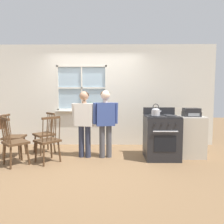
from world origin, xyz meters
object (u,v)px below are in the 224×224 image
at_px(chair_near_stove, 45,134).
at_px(stereo, 191,112).
at_px(chair_by_window, 13,137).
at_px(chair_near_wall, 15,143).
at_px(chair_center_cluster, 48,141).
at_px(handbag, 2,122).
at_px(side_counter, 190,136).
at_px(person_elderly_left, 84,118).
at_px(person_teen_center, 105,117).
at_px(kettle, 156,112).
at_px(potted_plant, 90,107).
at_px(stove, 161,137).

xyz_separation_m(chair_near_stove, stereo, (3.32, -0.28, 0.55)).
xyz_separation_m(chair_by_window, chair_near_wall, (0.28, -0.50, 0.00)).
height_order(chair_near_wall, chair_center_cluster, same).
bearing_deg(chair_near_stove, handbag, -109.68).
relative_size(chair_near_wall, chair_near_stove, 1.00).
bearing_deg(side_counter, stereo, -90.00).
relative_size(chair_center_cluster, person_elderly_left, 0.65).
relative_size(chair_center_cluster, person_teen_center, 0.65).
relative_size(kettle, potted_plant, 0.96).
bearing_deg(person_teen_center, side_counter, -8.53).
bearing_deg(chair_near_wall, person_elderly_left, -114.44).
bearing_deg(kettle, handbag, 177.15).
bearing_deg(chair_by_window, chair_center_cluster, -115.58).
distance_m(kettle, stereo, 0.86).
bearing_deg(person_teen_center, handbag, 169.24).
distance_m(chair_near_stove, potted_plant, 1.35).
relative_size(chair_by_window, handbag, 3.08).
bearing_deg(side_counter, chair_near_stove, 175.53).
relative_size(chair_by_window, stove, 0.87).
relative_size(chair_near_stove, side_counter, 1.05).
relative_size(person_elderly_left, side_counter, 1.60).
xyz_separation_m(person_elderly_left, kettle, (1.50, -0.19, 0.16)).
height_order(person_elderly_left, stereo, person_elderly_left).
height_order(stove, potted_plant, potted_plant).
bearing_deg(person_teen_center, stove, -13.31).
height_order(stove, handbag, stove).
bearing_deg(chair_by_window, handbag, 90.00).
xyz_separation_m(chair_near_stove, person_elderly_left, (0.99, -0.33, 0.43)).
bearing_deg(stove, side_counter, 11.05).
bearing_deg(chair_near_stove, person_teen_center, 33.33).
height_order(chair_center_cluster, kettle, kettle).
xyz_separation_m(chair_near_wall, chair_center_cluster, (0.60, 0.15, 0.00)).
bearing_deg(stereo, stove, -170.68).
xyz_separation_m(chair_near_wall, stereo, (3.62, 0.56, 0.55)).
distance_m(stove, kettle, 0.59).
relative_size(chair_by_window, chair_near_wall, 1.00).
distance_m(chair_by_window, chair_near_stove, 0.67).
bearing_deg(person_teen_center, stereo, -9.16).
relative_size(chair_near_wall, stove, 0.87).
height_order(kettle, stereo, kettle).
distance_m(chair_by_window, stereo, 3.94).
xyz_separation_m(kettle, side_counter, (0.83, 0.26, -0.57)).
bearing_deg(stove, handbag, 179.45).
xyz_separation_m(kettle, potted_plant, (-1.51, 1.23, 0.01)).
height_order(chair_center_cluster, chair_near_stove, same).
xyz_separation_m(person_teen_center, stereo, (1.87, 0.06, 0.10)).
bearing_deg(chair_center_cluster, stove, 140.20).
height_order(chair_near_stove, stereo, stereo).
height_order(chair_near_stove, person_teen_center, person_teen_center).
height_order(chair_by_window, chair_near_wall, same).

